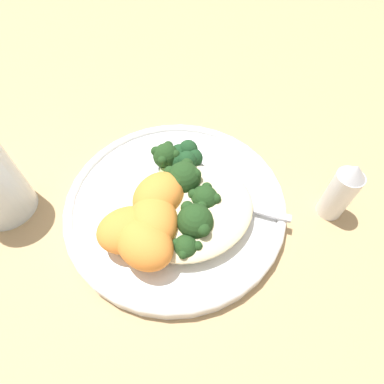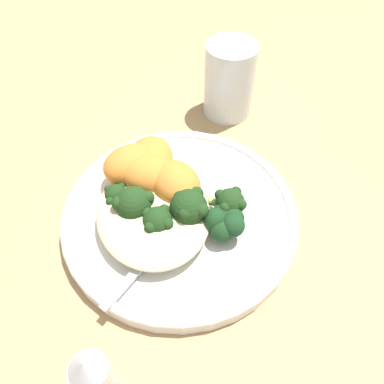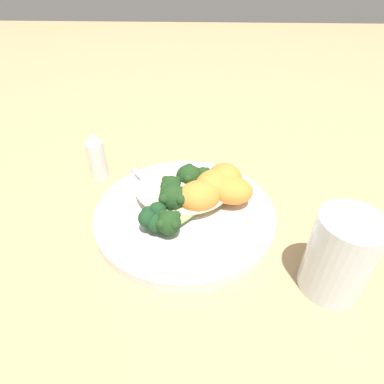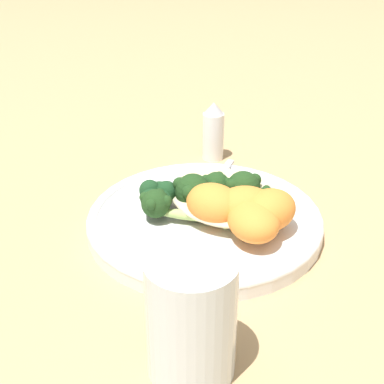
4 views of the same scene
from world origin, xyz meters
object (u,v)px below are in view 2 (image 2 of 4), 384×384
at_px(sweet_potato_chunk_1, 171,184).
at_px(kale_tuft, 225,222).
at_px(broccoli_stalk_0, 128,193).
at_px(broccoli_stalk_1, 137,202).
at_px(broccoli_stalk_4, 219,200).
at_px(sweet_potato_chunk_0, 151,158).
at_px(salt_shaker, 95,379).
at_px(quinoa_mound, 153,212).
at_px(water_glass, 229,80).
at_px(sweet_potato_chunk_3, 130,165).
at_px(plate, 176,215).
at_px(sweet_potato_chunk_2, 148,174).
at_px(spoon, 149,256).
at_px(broccoli_stalk_2, 159,212).
at_px(broccoli_stalk_3, 186,205).

xyz_separation_m(sweet_potato_chunk_1, kale_tuft, (-0.06, -0.05, -0.01)).
xyz_separation_m(broccoli_stalk_0, broccoli_stalk_1, (-0.02, -0.01, 0.01)).
distance_m(broccoli_stalk_4, sweet_potato_chunk_0, 0.10).
xyz_separation_m(broccoli_stalk_1, salt_shaker, (-0.17, 0.06, 0.00)).
height_order(quinoa_mound, water_glass, water_glass).
bearing_deg(sweet_potato_chunk_3, plate, -145.72).
bearing_deg(broccoli_stalk_1, sweet_potato_chunk_1, 158.00).
bearing_deg(kale_tuft, sweet_potato_chunk_2, 40.43).
bearing_deg(quinoa_mound, plate, -77.36).
distance_m(sweet_potato_chunk_0, salt_shaker, 0.25).
bearing_deg(spoon, salt_shaker, 20.23).
bearing_deg(sweet_potato_chunk_3, broccoli_stalk_2, -163.78).
distance_m(sweet_potato_chunk_1, kale_tuft, 0.08).
height_order(quinoa_mound, spoon, quinoa_mound).
bearing_deg(plate, quinoa_mound, 102.64).
xyz_separation_m(broccoli_stalk_1, sweet_potato_chunk_0, (0.06, -0.03, 0.00)).
height_order(plate, spoon, spoon).
bearing_deg(plate, sweet_potato_chunk_2, 29.11).
bearing_deg(broccoli_stalk_4, sweet_potato_chunk_1, -174.69).
height_order(plate, sweet_potato_chunk_3, sweet_potato_chunk_3).
bearing_deg(broccoli_stalk_4, broccoli_stalk_0, -163.11).
relative_size(broccoli_stalk_2, spoon, 1.12).
bearing_deg(sweet_potato_chunk_3, water_glass, -52.70).
height_order(sweet_potato_chunk_1, spoon, sweet_potato_chunk_1).
height_order(broccoli_stalk_2, kale_tuft, broccoli_stalk_2).
height_order(plate, broccoli_stalk_1, broccoli_stalk_1).
xyz_separation_m(plate, broccoli_stalk_3, (-0.01, -0.01, 0.03)).
bearing_deg(sweet_potato_chunk_1, quinoa_mound, 135.75).
height_order(sweet_potato_chunk_0, water_glass, water_glass).
height_order(broccoli_stalk_2, salt_shaker, salt_shaker).
height_order(broccoli_stalk_4, sweet_potato_chunk_1, sweet_potato_chunk_1).
bearing_deg(sweet_potato_chunk_3, broccoli_stalk_1, 179.98).
height_order(broccoli_stalk_4, water_glass, water_glass).
distance_m(sweet_potato_chunk_1, sweet_potato_chunk_2, 0.03).
relative_size(sweet_potato_chunk_1, sweet_potato_chunk_2, 0.99).
distance_m(broccoli_stalk_1, broccoli_stalk_3, 0.06).
bearing_deg(salt_shaker, sweet_potato_chunk_3, -14.62).
bearing_deg(sweet_potato_chunk_0, sweet_potato_chunk_1, -161.41).
relative_size(sweet_potato_chunk_0, spoon, 0.80).
bearing_deg(broccoli_stalk_0, plate, 140.88).
xyz_separation_m(quinoa_mound, sweet_potato_chunk_1, (0.03, -0.03, 0.01)).
relative_size(sweet_potato_chunk_0, water_glass, 0.63).
relative_size(broccoli_stalk_4, spoon, 1.17).
bearing_deg(quinoa_mound, salt_shaker, 154.94).
height_order(broccoli_stalk_2, sweet_potato_chunk_1, sweet_potato_chunk_1).
distance_m(broccoli_stalk_0, broccoli_stalk_2, 0.05).
bearing_deg(water_glass, kale_tuft, 162.07).
xyz_separation_m(sweet_potato_chunk_3, kale_tuft, (-0.10, -0.09, -0.01)).
bearing_deg(sweet_potato_chunk_0, broccoli_stalk_3, -162.40).
distance_m(quinoa_mound, sweet_potato_chunk_2, 0.05).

